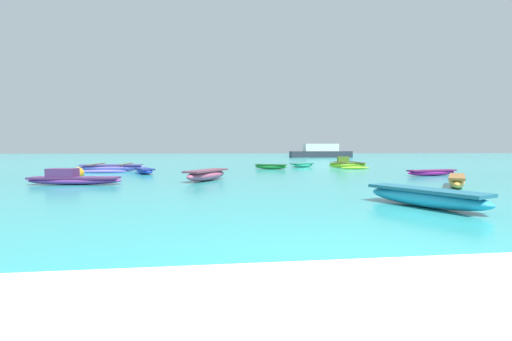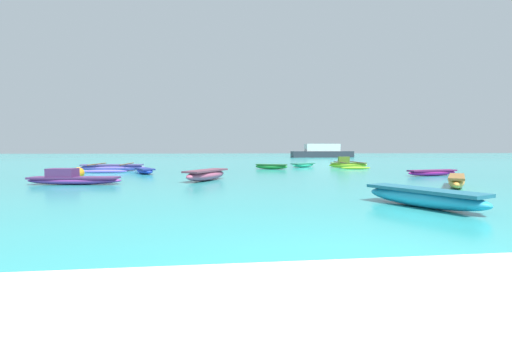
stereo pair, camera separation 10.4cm
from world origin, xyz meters
The scene contains 13 objects.
ground_plane centered at (0.00, 0.00, 0.00)m, with size 240.00×240.00×0.00m.
moored_boat_0 centered at (-8.58, 20.58, 0.24)m, with size 4.19×3.85×0.51m.
moored_boat_1 centered at (-7.65, 11.84, 0.23)m, with size 3.90×1.20×0.66m.
moored_boat_2 centered at (3.29, 5.02, 0.26)m, with size 1.98×3.21×0.46m.
moored_boat_3 centered at (2.20, 21.60, 0.20)m, with size 2.46×1.64×0.36m.
moored_boat_4 centered at (8.36, 22.62, 0.28)m, with size 3.00×4.15×0.87m.
moored_boat_5 centered at (-2.26, 12.96, 0.28)m, with size 2.20×3.04×0.50m.
moored_boat_6 centered at (5.20, 24.09, 0.18)m, with size 2.46×2.12×0.32m.
moored_boat_7 centered at (7.24, 9.05, 0.25)m, with size 2.43×2.94×0.44m.
moored_boat_8 centered at (9.88, 14.43, 0.18)m, with size 3.25×1.21×0.32m.
moored_boat_9 centered at (-5.99, 17.92, 0.18)m, with size 1.66×2.48×0.33m.
mooring_buoy_0 centered at (-8.57, 14.91, 0.27)m, with size 0.55×0.55×0.55m.
distant_ferry centered at (17.24, 56.93, 0.99)m, with size 11.07×2.43×2.43m.
Camera 1 is at (-1.92, -2.84, 1.43)m, focal length 24.00 mm.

